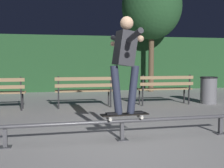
{
  "coord_description": "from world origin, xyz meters",
  "views": [
    {
      "loc": [
        -1.23,
        -4.31,
        1.29
      ],
      "look_at": [
        0.02,
        1.02,
        0.85
      ],
      "focal_mm": 47.28,
      "sensor_mm": 36.0,
      "label": 1
    }
  ],
  "objects_px": {
    "park_bench_right_center": "(165,86)",
    "tree_far_right": "(152,7)",
    "grind_rail": "(122,124)",
    "park_bench_left_center": "(85,88)",
    "trash_can": "(209,90)",
    "skateboarder": "(125,57)",
    "skateboard": "(125,115)"
  },
  "relations": [
    {
      "from": "skateboard",
      "to": "skateboarder",
      "type": "bearing_deg",
      "value": 3.26
    },
    {
      "from": "park_bench_left_center",
      "to": "grind_rail",
      "type": "bearing_deg",
      "value": -87.8
    },
    {
      "from": "park_bench_left_center",
      "to": "park_bench_right_center",
      "type": "bearing_deg",
      "value": 0.0
    },
    {
      "from": "skateboard",
      "to": "tree_far_right",
      "type": "relative_size",
      "value": 0.16
    },
    {
      "from": "skateboarder",
      "to": "park_bench_left_center",
      "type": "height_order",
      "value": "skateboarder"
    },
    {
      "from": "skateboarder",
      "to": "tree_far_right",
      "type": "bearing_deg",
      "value": 66.07
    },
    {
      "from": "grind_rail",
      "to": "trash_can",
      "type": "bearing_deg",
      "value": 43.0
    },
    {
      "from": "skateboarder",
      "to": "trash_can",
      "type": "bearing_deg",
      "value": 43.38
    },
    {
      "from": "grind_rail",
      "to": "park_bench_left_center",
      "type": "xyz_separation_m",
      "value": [
        -0.13,
        3.39,
        0.27
      ]
    },
    {
      "from": "park_bench_right_center",
      "to": "tree_far_right",
      "type": "xyz_separation_m",
      "value": [
        0.91,
        3.56,
        2.92
      ]
    },
    {
      "from": "grind_rail",
      "to": "tree_far_right",
      "type": "xyz_separation_m",
      "value": [
        3.13,
        6.95,
        3.19
      ]
    },
    {
      "from": "skateboarder",
      "to": "park_bench_left_center",
      "type": "relative_size",
      "value": 0.97
    },
    {
      "from": "grind_rail",
      "to": "park_bench_left_center",
      "type": "bearing_deg",
      "value": 92.2
    },
    {
      "from": "park_bench_left_center",
      "to": "skateboarder",
      "type": "bearing_deg",
      "value": -87.01
    },
    {
      "from": "skateboarder",
      "to": "grind_rail",
      "type": "bearing_deg",
      "value": -179.8
    },
    {
      "from": "skateboarder",
      "to": "park_bench_left_center",
      "type": "distance_m",
      "value": 3.49
    },
    {
      "from": "tree_far_right",
      "to": "skateboard",
      "type": "bearing_deg",
      "value": -113.95
    },
    {
      "from": "grind_rail",
      "to": "tree_far_right",
      "type": "height_order",
      "value": "tree_far_right"
    },
    {
      "from": "skateboard",
      "to": "skateboarder",
      "type": "distance_m",
      "value": 0.94
    },
    {
      "from": "tree_far_right",
      "to": "trash_can",
      "type": "distance_m",
      "value": 4.73
    },
    {
      "from": "tree_far_right",
      "to": "trash_can",
      "type": "height_order",
      "value": "tree_far_right"
    },
    {
      "from": "park_bench_left_center",
      "to": "trash_can",
      "type": "distance_m",
      "value": 3.73
    },
    {
      "from": "park_bench_left_center",
      "to": "tree_far_right",
      "type": "relative_size",
      "value": 0.34
    },
    {
      "from": "grind_rail",
      "to": "park_bench_right_center",
      "type": "relative_size",
      "value": 2.62
    },
    {
      "from": "skateboarder",
      "to": "tree_far_right",
      "type": "relative_size",
      "value": 0.32
    },
    {
      "from": "skateboard",
      "to": "park_bench_right_center",
      "type": "relative_size",
      "value": 0.49
    },
    {
      "from": "park_bench_left_center",
      "to": "tree_far_right",
      "type": "height_order",
      "value": "tree_far_right"
    },
    {
      "from": "grind_rail",
      "to": "skateboard",
      "type": "height_order",
      "value": "skateboard"
    },
    {
      "from": "skateboarder",
      "to": "trash_can",
      "type": "xyz_separation_m",
      "value": [
        3.55,
        3.36,
        -0.94
      ]
    },
    {
      "from": "grind_rail",
      "to": "park_bench_left_center",
      "type": "height_order",
      "value": "park_bench_left_center"
    },
    {
      "from": "skateboarder",
      "to": "park_bench_left_center",
      "type": "bearing_deg",
      "value": 92.99
    },
    {
      "from": "skateboard",
      "to": "trash_can",
      "type": "xyz_separation_m",
      "value": [
        3.56,
        3.36,
        -0.0
      ]
    }
  ]
}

